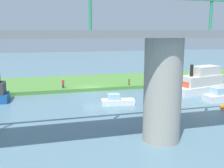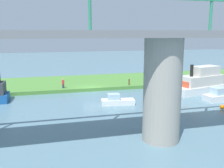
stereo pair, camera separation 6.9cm
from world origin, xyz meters
The scene contains 10 objects.
ground_plane centered at (0.00, 0.00, 0.00)m, with size 160.00×160.00×0.00m, color slate.
grassy_bank centered at (0.00, -6.00, 0.25)m, with size 80.00×12.00×0.50m, color #4C8438.
bridge_pylon centered at (-2.31, 18.22, 4.02)m, with size 2.91×2.91×8.04m, color #9E998E.
bridge_span centered at (-2.31, 18.21, 8.54)m, with size 72.81×4.30×3.25m.
person_on_bank centered at (3.97, -1.15, 1.20)m, with size 0.44×0.44×1.39m.
mooring_post centered at (-5.96, -0.81, 0.96)m, with size 0.20×0.20×0.92m, color brown.
pontoon_yellow centered at (-14.85, 4.51, 1.52)m, with size 8.46×4.58×4.11m.
houseboat_blue centered at (-1.70, 7.46, 0.47)m, with size 4.07×1.91×1.30m.
motorboat_red centered at (-15.07, 8.91, 0.60)m, with size 5.23×2.37×1.68m.
marker_buoy centered at (-12.63, 12.21, 0.25)m, with size 0.50×0.50×0.50m, color orange.
Camera 2 is at (6.25, 35.86, 8.39)m, focal length 41.18 mm.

